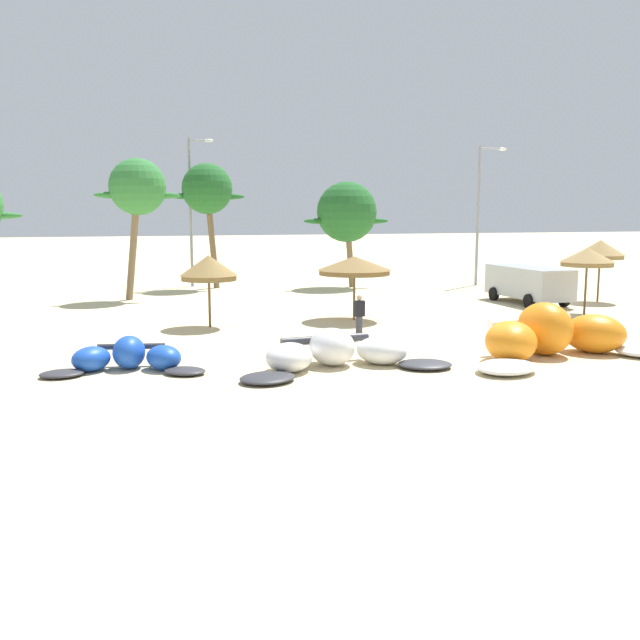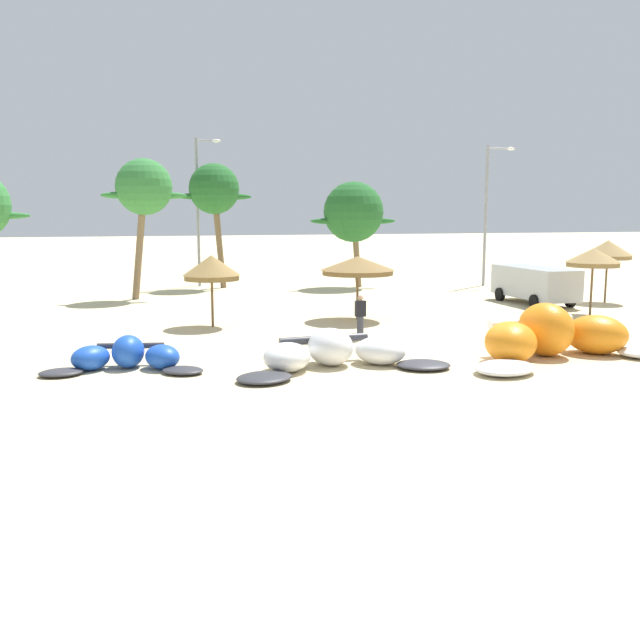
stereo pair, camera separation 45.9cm
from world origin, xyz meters
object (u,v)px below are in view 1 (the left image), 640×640
Objects in this scene: kite_far_left at (128,358)px; beach_umbrella_near_van at (209,268)px; palm_left at (137,189)px; palm_left_of_gap at (207,190)px; beach_umbrella_outermost at (600,249)px; person_near_kites at (359,317)px; beach_umbrella_near_palms at (587,257)px; lamppost_west at (192,204)px; parked_van at (527,282)px; lamppost_west_center at (481,208)px; palm_center_left at (347,213)px; beach_umbrella_middle at (354,265)px; kite_left_of_center at (554,337)px; kite_left at (336,353)px.

beach_umbrella_near_van is (3.52, 7.04, 1.99)m from kite_far_left.
beach_umbrella_near_van is 0.39× the size of palm_left.
beach_umbrella_near_van is 15.45m from palm_left_of_gap.
person_near_kites is at bearing -157.75° from beach_umbrella_outermost.
palm_left_of_gap reaches higher than beach_umbrella_near_palms.
beach_umbrella_near_palms is 1.84× the size of person_near_kites.
lamppost_west reaches higher than kite_far_left.
beach_umbrella_near_palms is at bearing 13.58° from person_near_kites.
lamppost_west_center is (2.49, 8.79, 3.78)m from parked_van.
palm_left_of_gap is at bearing 166.16° from palm_center_left.
lamppost_west is at bearing 137.20° from parked_van.
beach_umbrella_near_palms is (10.47, -1.65, 0.25)m from beach_umbrella_middle.
kite_left_of_center is at bearing -45.40° from person_near_kites.
beach_umbrella_near_van is 1.76× the size of person_near_kites.
person_near_kites is (4.60, -4.52, -1.54)m from beach_umbrella_near_van.
beach_umbrella_near_van is 16.70m from beach_umbrella_near_palms.
lamppost_west is at bearing 129.85° from beach_umbrella_near_palms.
parked_van is at bearing 58.76° from kite_left_of_center.
beach_umbrella_near_van is at bearing -171.07° from parked_van.
person_near_kites is (2.30, 4.05, 0.39)m from kite_left.
kite_left is at bearing -154.10° from beach_umbrella_near_palms.
lamppost_west is at bearing 97.93° from person_near_kites.
kite_left_of_center is 2.66× the size of beach_umbrella_near_palms.
palm_left_of_gap reaches higher than beach_umbrella_outermost.
kite_far_left is at bearing -116.58° from beach_umbrella_near_van.
beach_umbrella_near_palms is 0.94× the size of beach_umbrella_outermost.
palm_center_left reaches higher than beach_umbrella_outermost.
kite_left_of_center is 0.87× the size of lamppost_west.
palm_center_left is at bearing 71.03° from person_near_kites.
beach_umbrella_near_palms is 0.57× the size of parked_van.
lamppost_west is at bearing 58.38° from palm_left.
kite_left is 0.90× the size of palm_left_of_gap.
palm_center_left is at bearing -21.06° from lamppost_west.
beach_umbrella_near_van is at bearing -79.46° from palm_left.
palm_left is (1.59, 17.39, 5.40)m from kite_far_left.
beach_umbrella_near_van reaches higher than parked_van.
kite_left_of_center is at bearing -74.10° from palm_left_of_gap.
person_near_kites is 20.13m from palm_left_of_gap.
palm_left reaches higher than beach_umbrella_near_palms.
person_near_kites is (8.12, 2.52, 0.45)m from kite_far_left.
beach_umbrella_middle is at bearing 36.17° from kite_far_left.
palm_left_of_gap is 1.16× the size of palm_center_left.
palm_left_of_gap is (0.11, 23.42, 5.44)m from kite_left.
beach_umbrella_near_palms is 12.49m from person_near_kites.
palm_left_of_gap reaches higher than parked_van.
person_near_kites is (-4.68, 4.75, 0.18)m from kite_left_of_center.
kite_left_of_center is at bearing -9.87° from kite_far_left.
lamppost_west is 1.05× the size of lamppost_west_center.
kite_left is at bearing -14.73° from kite_far_left.
person_near_kites is 0.25× the size of palm_center_left.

